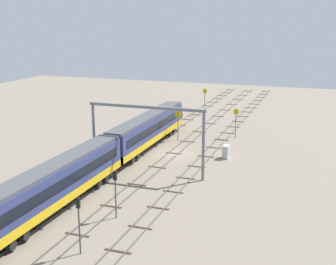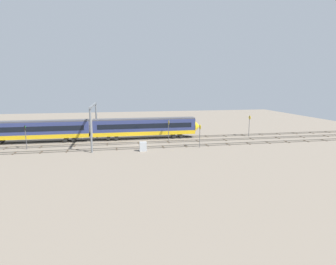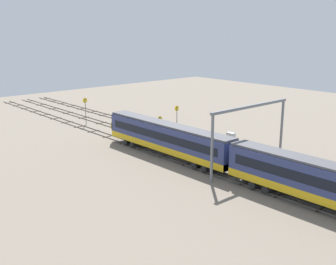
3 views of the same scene
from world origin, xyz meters
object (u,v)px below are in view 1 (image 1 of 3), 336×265
speed_sign_near_foreground (236,118)px  signal_light_trackside_approach (79,218)px  train (59,183)px  speed_sign_far_trackside (178,121)px  overhead_gantry (146,125)px  relay_cabinet (226,152)px  signal_light_trackside_departure (115,188)px  speed_sign_mid_trackside (205,98)px

speed_sign_near_foreground → signal_light_trackside_approach: 42.09m
train → speed_sign_far_trackside: 29.51m
train → speed_sign_far_trackside: bearing=-5.9°
overhead_gantry → speed_sign_near_foreground: bearing=-17.8°
signal_light_trackside_approach → relay_cabinet: bearing=-10.5°
signal_light_trackside_departure → speed_sign_mid_trackside: bearing=5.2°
signal_light_trackside_approach → signal_light_trackside_departure: bearing=2.2°
train → speed_sign_near_foreground: 36.10m
speed_sign_near_foreground → speed_sign_mid_trackside: speed_sign_mid_trackside is taller
speed_sign_far_trackside → speed_sign_near_foreground: bearing=-59.0°
train → speed_sign_near_foreground: (34.29, -11.26, 0.50)m
train → overhead_gantry: bearing=-18.7°
train → signal_light_trackside_departure: 6.47m
signal_light_trackside_departure → relay_cabinet: signal_light_trackside_departure is taller
train → relay_cabinet: (22.53, -12.28, -1.74)m
train → signal_light_trackside_departure: size_ratio=15.67×
speed_sign_mid_trackside → signal_light_trackside_approach: bearing=-175.1°
train → signal_light_trackside_departure: train is taller
speed_sign_mid_trackside → signal_light_trackside_approach: size_ratio=1.06×
speed_sign_mid_trackside → relay_cabinet: (-27.48, -10.45, -2.51)m
train → signal_light_trackside_approach: (-7.55, -6.72, 0.57)m
speed_sign_near_foreground → signal_light_trackside_approach: signal_light_trackside_approach is taller
speed_sign_mid_trackside → relay_cabinet: bearing=-159.2°
signal_light_trackside_departure → relay_cabinet: bearing=-14.4°
overhead_gantry → speed_sign_near_foreground: size_ratio=3.18×
speed_sign_far_trackside → relay_cabinet: speed_sign_far_trackside is taller
overhead_gantry → relay_cabinet: (9.70, -7.92, -5.38)m
relay_cabinet → speed_sign_far_trackside: bearing=53.6°
signal_light_trackside_approach → speed_sign_far_trackside: bearing=5.7°
signal_light_trackside_approach → relay_cabinet: size_ratio=2.72×
speed_sign_mid_trackside → signal_light_trackside_departure: 50.46m
speed_sign_mid_trackside → speed_sign_far_trackside: 20.69m
speed_sign_near_foreground → relay_cabinet: 12.02m
train → relay_cabinet: 25.71m
overhead_gantry → signal_light_trackside_approach: size_ratio=3.04×
signal_light_trackside_departure → relay_cabinet: 23.61m
overhead_gantry → speed_sign_near_foreground: 22.76m
speed_sign_near_foreground → signal_light_trackside_departure: size_ratio=0.99×
speed_sign_near_foreground → train: bearing=161.8°
train → speed_sign_mid_trackside: (50.01, -1.83, 0.77)m
signal_light_trackside_approach → train: bearing=41.7°
train → speed_sign_mid_trackside: size_ratio=14.34×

